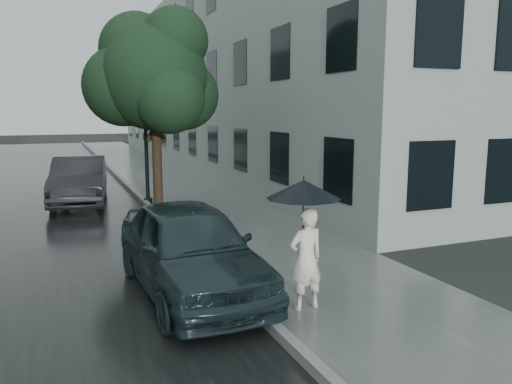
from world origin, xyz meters
name	(u,v)px	position (x,y,z in m)	size (l,w,h in m)	color
ground	(332,290)	(0.00, 0.00, 0.00)	(120.00, 120.00, 0.00)	black
sidewalk	(178,188)	(0.25, 12.00, 0.00)	(3.50, 60.00, 0.01)	slate
kerb_near	(130,189)	(-1.57, 12.00, 0.07)	(0.15, 60.00, 0.15)	slate
asphalt_road	(29,196)	(-5.08, 12.00, 0.00)	(6.85, 60.00, 0.00)	black
building_near	(237,82)	(5.47, 19.50, 4.50)	(7.02, 36.00, 9.00)	gray
pedestrian	(306,259)	(-0.79, -0.55, 0.78)	(0.57, 0.37, 1.55)	silver
umbrella	(304,189)	(-0.83, -0.52, 1.84)	(1.45, 1.45, 1.09)	black
street_tree	(154,76)	(-1.45, 7.43, 3.93)	(3.87, 3.51, 5.82)	#332619
lamp_post	(140,103)	(-1.59, 9.03, 3.21)	(0.84, 0.40, 5.64)	black
car_near	(190,248)	(-2.22, 0.82, 0.75)	(1.76, 4.38, 1.49)	#1C2C30
car_far	(79,180)	(-3.46, 10.05, 0.75)	(1.57, 4.52, 1.49)	black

